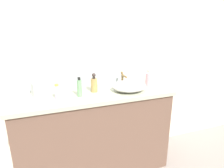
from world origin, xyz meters
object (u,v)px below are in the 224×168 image
at_px(soap_dispenser, 94,84).
at_px(sink_basin, 129,86).
at_px(lotion_bottle, 79,88).
at_px(perfume_bottle, 57,92).
at_px(tissue_box, 39,88).
at_px(spray_can, 148,79).

bearing_deg(soap_dispenser, sink_basin, -14.76).
relative_size(lotion_bottle, perfume_bottle, 1.30).
xyz_separation_m(perfume_bottle, tissue_box, (-0.15, 0.13, 0.01)).
bearing_deg(sink_basin, spray_can, 17.41).
distance_m(sink_basin, spray_can, 0.28).
xyz_separation_m(soap_dispenser, lotion_bottle, (-0.16, -0.09, 0.01)).
relative_size(soap_dispenser, spray_can, 0.98).
height_order(perfume_bottle, spray_can, spray_can).
xyz_separation_m(sink_basin, lotion_bottle, (-0.51, 0.01, 0.03)).
xyz_separation_m(soap_dispenser, spray_can, (0.61, -0.01, 0.00)).
relative_size(soap_dispenser, perfume_bottle, 1.35).
xyz_separation_m(sink_basin, soap_dispenser, (-0.35, 0.09, 0.03)).
bearing_deg(lotion_bottle, spray_can, 5.77).
relative_size(sink_basin, lotion_bottle, 1.88).
bearing_deg(lotion_bottle, perfume_bottle, 179.11).
distance_m(spray_can, tissue_box, 1.13).
height_order(sink_basin, perfume_bottle, perfume_bottle).
bearing_deg(tissue_box, sink_basin, -8.83).
distance_m(lotion_bottle, spray_can, 0.78).
height_order(soap_dispenser, perfume_bottle, soap_dispenser).
distance_m(sink_basin, lotion_bottle, 0.51).
bearing_deg(spray_can, lotion_bottle, -174.23).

